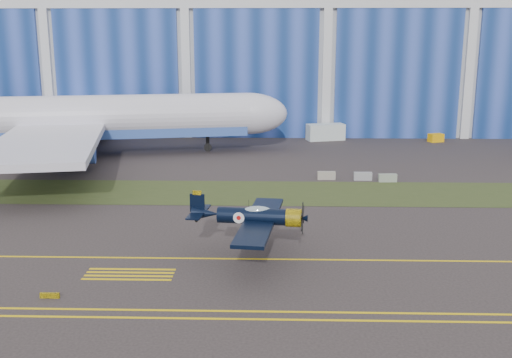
{
  "coord_description": "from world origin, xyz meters",
  "views": [
    {
      "loc": [
        -8.37,
        -45.69,
        15.57
      ],
      "look_at": [
        -9.79,
        4.31,
        3.75
      ],
      "focal_mm": 42.0,
      "sensor_mm": 36.0,
      "label": 1
    }
  ],
  "objects_px": {
    "jetliner": "(68,70)",
    "shipping_container": "(325,132)",
    "tug": "(436,138)",
    "warbird": "(252,216)"
  },
  "relations": [
    {
      "from": "jetliner",
      "to": "shipping_container",
      "type": "height_order",
      "value": "jetliner"
    },
    {
      "from": "jetliner",
      "to": "tug",
      "type": "xyz_separation_m",
      "value": [
        52.07,
        12.38,
        -10.88
      ]
    },
    {
      "from": "jetliner",
      "to": "shipping_container",
      "type": "distance_m",
      "value": 39.14
    },
    {
      "from": "warbird",
      "to": "shipping_container",
      "type": "distance_m",
      "value": 52.64
    },
    {
      "from": "warbird",
      "to": "shipping_container",
      "type": "relative_size",
      "value": 2.17
    },
    {
      "from": "jetliner",
      "to": "shipping_container",
      "type": "xyz_separation_m",
      "value": [
        35.25,
        13.57,
        -10.25
      ]
    },
    {
      "from": "jetliner",
      "to": "shipping_container",
      "type": "bearing_deg",
      "value": 9.46
    },
    {
      "from": "jetliner",
      "to": "shipping_container",
      "type": "relative_size",
      "value": 13.14
    },
    {
      "from": "warbird",
      "to": "shipping_container",
      "type": "height_order",
      "value": "warbird"
    },
    {
      "from": "jetliner",
      "to": "warbird",
      "type": "bearing_deg",
      "value": -67.73
    }
  ]
}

